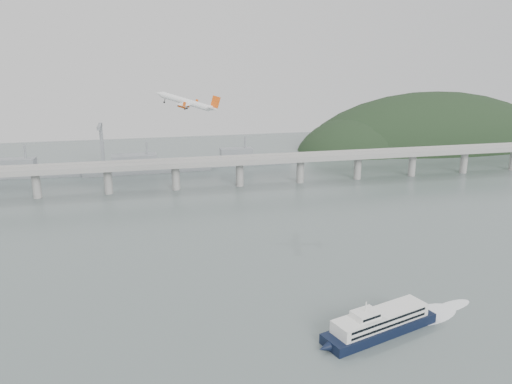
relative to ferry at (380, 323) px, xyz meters
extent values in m
plane|color=#566462|center=(-30.24, 22.62, -4.07)|extent=(900.00, 900.00, 0.00)
cube|color=gray|center=(-30.24, 222.62, 15.93)|extent=(800.00, 22.00, 2.20)
cube|color=gray|center=(-30.24, 212.12, 17.93)|extent=(800.00, 0.60, 1.80)
cube|color=gray|center=(-30.24, 233.12, 17.93)|extent=(800.00, 0.60, 1.80)
cylinder|color=gray|center=(-160.24, 222.62, 5.43)|extent=(6.00, 6.00, 21.00)
cylinder|color=gray|center=(-110.24, 222.62, 5.43)|extent=(6.00, 6.00, 21.00)
cylinder|color=gray|center=(-60.24, 222.62, 5.43)|extent=(6.00, 6.00, 21.00)
cylinder|color=gray|center=(-10.24, 222.62, 5.43)|extent=(6.00, 6.00, 21.00)
cylinder|color=gray|center=(39.76, 222.62, 5.43)|extent=(6.00, 6.00, 21.00)
cylinder|color=gray|center=(89.76, 222.62, 5.43)|extent=(6.00, 6.00, 21.00)
cylinder|color=gray|center=(139.76, 222.62, 5.43)|extent=(6.00, 6.00, 21.00)
cylinder|color=gray|center=(189.76, 222.62, 5.43)|extent=(6.00, 6.00, 21.00)
ellipsoid|color=black|center=(239.76, 352.62, -22.07)|extent=(320.00, 150.00, 156.00)
ellipsoid|color=black|center=(144.76, 342.62, -16.07)|extent=(140.00, 110.00, 96.00)
ellipsoid|color=black|center=(329.76, 362.62, -29.07)|extent=(220.00, 140.00, 120.00)
cube|color=slate|center=(-180.24, 292.62, -0.07)|extent=(95.67, 20.15, 8.00)
cube|color=slate|center=(-189.74, 292.62, 7.93)|extent=(33.90, 15.02, 8.00)
cylinder|color=slate|center=(-180.24, 292.62, 15.93)|extent=(1.60, 1.60, 14.00)
cube|color=slate|center=(-80.24, 287.62, -0.07)|extent=(110.55, 21.43, 8.00)
cube|color=slate|center=(-91.24, 287.62, 7.93)|extent=(39.01, 16.73, 8.00)
cylinder|color=slate|center=(-80.24, 287.62, 15.93)|extent=(1.60, 1.60, 14.00)
cube|color=slate|center=(9.76, 297.62, -0.07)|extent=(85.00, 13.60, 8.00)
cube|color=slate|center=(1.26, 297.62, 7.93)|extent=(29.75, 11.90, 8.00)
cylinder|color=slate|center=(9.76, 297.62, 15.93)|extent=(1.60, 1.60, 14.00)
cube|color=slate|center=(-120.24, 322.62, 15.93)|extent=(3.00, 3.00, 40.00)
cube|color=slate|center=(-120.24, 312.62, 33.93)|extent=(3.00, 28.00, 3.00)
cube|color=black|center=(0.00, 0.00, -2.14)|extent=(49.52, 25.35, 3.86)
cone|color=black|center=(-24.89, -7.71, -2.14)|extent=(5.75, 5.12, 3.86)
cube|color=white|center=(0.00, 0.00, 2.20)|extent=(41.57, 21.22, 4.83)
cube|color=black|center=(1.44, -4.65, 3.46)|extent=(35.08, 11.00, 0.97)
cube|color=black|center=(1.44, -4.65, 1.14)|extent=(35.08, 11.00, 0.97)
cube|color=black|center=(-1.44, 4.66, 3.46)|extent=(35.08, 11.00, 0.97)
cube|color=black|center=(-1.44, 4.66, 1.14)|extent=(35.08, 11.00, 0.97)
cube|color=white|center=(-7.37, -2.28, 5.87)|extent=(11.22, 9.31, 2.51)
cube|color=black|center=(-6.36, -5.56, 5.87)|extent=(8.33, 2.68, 0.97)
cylinder|color=white|center=(-7.37, -2.28, 8.96)|extent=(0.60, 0.60, 3.86)
ellipsoid|color=white|center=(25.81, 8.00, -4.02)|extent=(30.66, 21.50, 0.19)
ellipsoid|color=white|center=(38.72, 12.00, -4.02)|extent=(21.97, 12.81, 0.19)
cylinder|color=white|center=(-58.81, 125.25, 72.21)|extent=(26.18, 12.95, 10.60)
cone|color=white|center=(-72.83, 129.89, 76.35)|extent=(5.57, 4.86, 4.40)
cone|color=white|center=(-44.23, 120.46, 68.41)|extent=(6.25, 4.83, 4.66)
cube|color=white|center=(-58.20, 125.00, 71.03)|extent=(14.25, 32.49, 3.26)
cube|color=white|center=(-44.92, 120.72, 69.31)|extent=(6.32, 11.89, 1.64)
cube|color=#DE4E0F|center=(-43.19, 120.32, 72.09)|extent=(5.74, 1.84, 7.17)
cylinder|color=#DE4E0F|center=(-58.29, 130.50, 69.87)|extent=(4.97, 3.66, 3.24)
cylinder|color=black|center=(-60.13, 131.11, 70.41)|extent=(1.58, 2.33, 2.22)
cube|color=white|center=(-58.03, 130.47, 70.79)|extent=(2.57, 0.99, 1.76)
cylinder|color=#DE4E0F|center=(-61.46, 120.46, 70.40)|extent=(4.97, 3.66, 3.24)
cylinder|color=black|center=(-63.30, 121.07, 70.94)|extent=(1.58, 2.33, 2.22)
cube|color=white|center=(-61.20, 120.43, 71.32)|extent=(2.57, 0.99, 1.76)
cylinder|color=black|center=(-57.92, 127.43, 69.25)|extent=(1.05, 0.51, 2.32)
cylinder|color=black|center=(-58.21, 127.47, 68.24)|extent=(1.37, 0.72, 1.32)
cylinder|color=black|center=(-59.42, 122.69, 69.50)|extent=(1.05, 0.51, 2.32)
cylinder|color=black|center=(-59.70, 122.72, 68.49)|extent=(1.37, 0.72, 1.32)
cylinder|color=black|center=(-70.06, 128.83, 72.74)|extent=(1.05, 0.51, 2.32)
cylinder|color=black|center=(-70.34, 128.86, 71.73)|extent=(1.37, 0.72, 1.32)
cube|color=#DE4E0F|center=(-51.24, 139.89, 70.80)|extent=(2.09, 0.73, 2.63)
cube|color=#DE4E0F|center=(-61.02, 108.86, 72.44)|extent=(2.09, 0.73, 2.63)
camera|label=1|loc=(-83.00, -152.63, 98.53)|focal=35.00mm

